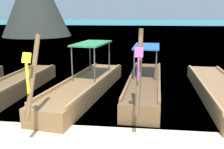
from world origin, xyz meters
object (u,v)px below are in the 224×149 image
Objects in this scene: longtail_boat_green_ribbon at (13,88)px; longtail_boat_violet_ribbon at (145,85)px; longtail_boat_yellow_ribbon at (85,86)px; longtail_boat_red_ribbon at (219,91)px.

longtail_boat_violet_ribbon reaches higher than longtail_boat_green_ribbon.
longtail_boat_yellow_ribbon is at bearing -167.65° from longtail_boat_violet_ribbon.
longtail_boat_violet_ribbon reaches higher than longtail_boat_yellow_ribbon.
longtail_boat_violet_ribbon is 2.71m from longtail_boat_red_ribbon.
longtail_boat_red_ribbon is at bearing 3.31° from longtail_boat_yellow_ribbon.
longtail_boat_red_ribbon is (2.71, -0.20, -0.09)m from longtail_boat_violet_ribbon.
longtail_boat_yellow_ribbon is 4.94m from longtail_boat_red_ribbon.
longtail_boat_violet_ribbon is (2.22, 0.49, 0.01)m from longtail_boat_yellow_ribbon.
longtail_boat_yellow_ribbon is at bearing 6.53° from longtail_boat_green_ribbon.
longtail_boat_green_ribbon is 2.73m from longtail_boat_yellow_ribbon.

